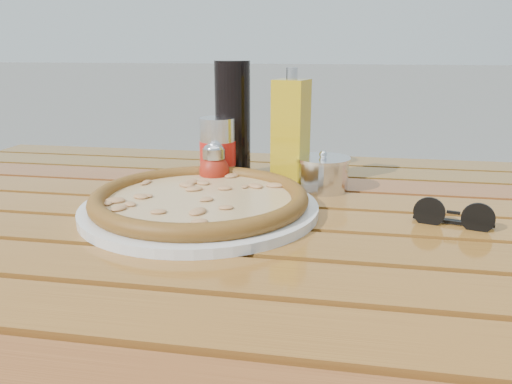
% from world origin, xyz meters
% --- Properties ---
extents(table, '(1.40, 0.90, 0.75)m').
position_xyz_m(table, '(0.00, -0.00, 0.67)').
color(table, '#361F0C').
rests_on(table, ground).
extents(plate, '(0.44, 0.44, 0.01)m').
position_xyz_m(plate, '(-0.08, -0.00, 0.76)').
color(plate, silver).
rests_on(plate, table).
extents(pizza, '(0.36, 0.36, 0.03)m').
position_xyz_m(pizza, '(-0.08, -0.00, 0.77)').
color(pizza, beige).
rests_on(pizza, plate).
extents(pepper_shaker, '(0.06, 0.06, 0.08)m').
position_xyz_m(pepper_shaker, '(-0.10, 0.14, 0.79)').
color(pepper_shaker, '#AD2513').
rests_on(pepper_shaker, table).
extents(oregano_shaker, '(0.07, 0.07, 0.08)m').
position_xyz_m(oregano_shaker, '(0.03, 0.18, 0.79)').
color(oregano_shaker, '#3B421A').
rests_on(oregano_shaker, table).
extents(dark_bottle, '(0.07, 0.07, 0.22)m').
position_xyz_m(dark_bottle, '(-0.08, 0.21, 0.86)').
color(dark_bottle, black).
rests_on(dark_bottle, table).
extents(soda_can, '(0.07, 0.07, 0.12)m').
position_xyz_m(soda_can, '(-0.10, 0.18, 0.81)').
color(soda_can, silver).
rests_on(soda_can, table).
extents(olive_oil_cruet, '(0.07, 0.07, 0.21)m').
position_xyz_m(olive_oil_cruet, '(0.04, 0.18, 0.85)').
color(olive_oil_cruet, '#AF8F12').
rests_on(olive_oil_cruet, table).
extents(parmesan_tin, '(0.12, 0.12, 0.07)m').
position_xyz_m(parmesan_tin, '(0.09, 0.16, 0.78)').
color(parmesan_tin, silver).
rests_on(parmesan_tin, table).
extents(sunglasses, '(0.11, 0.04, 0.04)m').
position_xyz_m(sunglasses, '(0.29, -0.00, 0.77)').
color(sunglasses, black).
rests_on(sunglasses, table).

